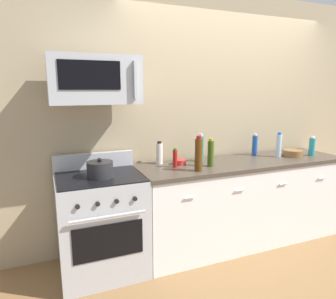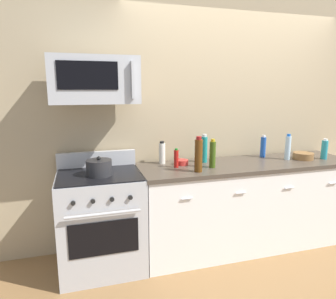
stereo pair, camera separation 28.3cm
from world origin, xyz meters
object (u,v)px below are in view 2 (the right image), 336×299
(bottle_vinegar_white, at_px, (162,153))
(bottle_hot_sauce_red, at_px, (176,158))
(bowl_red_small, at_px, (182,162))
(bowl_wooden_salad, at_px, (303,156))
(bottle_wine_amber, at_px, (199,155))
(bottle_soda_blue, at_px, (263,147))
(bottle_olive_oil, at_px, (213,154))
(stockpot, at_px, (99,168))
(range_oven, at_px, (101,220))
(bottle_sparkling_teal, at_px, (204,149))
(bottle_dish_soap, at_px, (324,149))
(bottle_water_clear, at_px, (288,147))
(microwave, at_px, (94,80))

(bottle_vinegar_white, distance_m, bottle_hot_sauce_red, 0.21)
(bowl_red_small, height_order, bowl_wooden_salad, bowl_wooden_salad)
(bottle_wine_amber, bearing_deg, bottle_soda_blue, 22.09)
(bowl_red_small, bearing_deg, bowl_wooden_salad, -5.82)
(bottle_olive_oil, relative_size, bowl_wooden_salad, 1.31)
(stockpot, bearing_deg, range_oven, 90.00)
(bottle_sparkling_teal, relative_size, bottle_dish_soap, 1.32)
(bowl_wooden_salad, bearing_deg, bottle_hot_sauce_red, 178.01)
(bottle_wine_amber, height_order, bowl_wooden_salad, bottle_wine_amber)
(bottle_dish_soap, bearing_deg, bottle_soda_blue, 154.59)
(bottle_water_clear, height_order, bottle_hot_sauce_red, bottle_water_clear)
(microwave, bearing_deg, bowl_red_small, 4.82)
(bottle_wine_amber, relative_size, stockpot, 1.47)
(range_oven, relative_size, bowl_red_small, 7.91)
(bottle_water_clear, bearing_deg, bottle_sparkling_teal, 171.15)
(bowl_wooden_salad, bearing_deg, bottle_soda_blue, 148.77)
(bottle_sparkling_teal, bearing_deg, bowl_red_small, -171.44)
(bottle_water_clear, distance_m, bottle_hot_sauce_red, 1.27)
(microwave, xyz_separation_m, bottle_water_clear, (2.01, -0.03, -0.70))
(bottle_soda_blue, xyz_separation_m, bowl_red_small, (-1.00, -0.08, -0.09))
(microwave, relative_size, bottle_wine_amber, 2.24)
(bottle_dish_soap, xyz_separation_m, stockpot, (-2.41, 0.03, -0.03))
(bottle_water_clear, relative_size, bottle_olive_oil, 0.99)
(bottle_water_clear, bearing_deg, bottle_hot_sauce_red, 179.30)
(bottle_hot_sauce_red, height_order, bottle_wine_amber, bottle_wine_amber)
(range_oven, xyz_separation_m, bottle_wine_amber, (0.89, -0.18, 0.61))
(microwave, height_order, bottle_vinegar_white, microwave)
(bottle_hot_sauce_red, bearing_deg, range_oven, -177.97)
(microwave, xyz_separation_m, bottle_soda_blue, (1.83, 0.15, -0.71))
(bottle_water_clear, height_order, bottle_olive_oil, bottle_olive_oil)
(bottle_olive_oil, bearing_deg, bowl_wooden_salad, 2.79)
(bowl_wooden_salad, bearing_deg, bowl_red_small, 174.18)
(bottle_sparkling_teal, xyz_separation_m, bottle_wine_amber, (-0.20, -0.34, 0.02))
(microwave, xyz_separation_m, bottle_hot_sauce_red, (0.74, -0.02, -0.74))
(bottle_wine_amber, bearing_deg, bottle_vinegar_white, 121.13)
(bottle_wine_amber, distance_m, stockpot, 0.90)
(range_oven, relative_size, stockpot, 4.74)
(bottle_dish_soap, bearing_deg, range_oven, 178.06)
(bottle_olive_oil, bearing_deg, bowl_red_small, 142.45)
(bottle_olive_oil, bearing_deg, bottle_water_clear, 5.45)
(bowl_wooden_salad, bearing_deg, range_oven, 179.38)
(bowl_wooden_salad, height_order, stockpot, stockpot)
(bottle_sparkling_teal, bearing_deg, bottle_wine_amber, -120.59)
(microwave, relative_size, bowl_wooden_salad, 3.44)
(range_oven, relative_size, bottle_wine_amber, 3.22)
(range_oven, bearing_deg, bottle_sparkling_teal, 8.03)
(bowl_red_small, bearing_deg, bottle_water_clear, -5.03)
(bottle_sparkling_teal, relative_size, bottle_wine_amber, 0.89)
(bottle_dish_soap, xyz_separation_m, bottle_water_clear, (-0.40, 0.09, 0.03))
(bottle_hot_sauce_red, bearing_deg, bowl_wooden_salad, -1.99)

